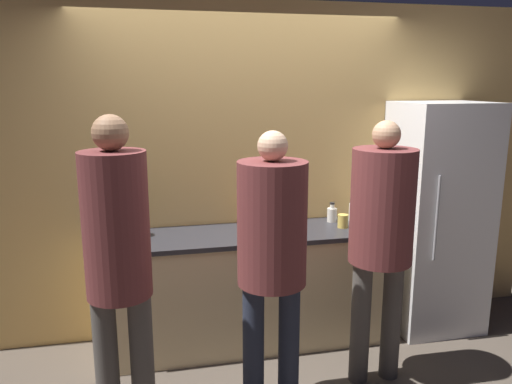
{
  "coord_description": "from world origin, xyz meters",
  "views": [
    {
      "loc": [
        -0.74,
        -3.18,
        1.99
      ],
      "look_at": [
        0.0,
        0.14,
        1.24
      ],
      "focal_mm": 35.0,
      "sensor_mm": 36.0,
      "label": 1
    }
  ],
  "objects_px": {
    "person_right": "(381,226)",
    "cup_yellow": "(343,221)",
    "refrigerator": "(436,217)",
    "bottle_clear": "(332,214)",
    "person_left": "(118,256)",
    "utensil_crock": "(357,212)",
    "person_center": "(272,245)",
    "potted_plant": "(132,220)",
    "fruit_bowl": "(263,219)"
  },
  "relations": [
    {
      "from": "bottle_clear",
      "to": "potted_plant",
      "type": "height_order",
      "value": "potted_plant"
    },
    {
      "from": "bottle_clear",
      "to": "utensil_crock",
      "type": "bearing_deg",
      "value": -6.5
    },
    {
      "from": "bottle_clear",
      "to": "potted_plant",
      "type": "xyz_separation_m",
      "value": [
        -1.56,
        -0.05,
        0.06
      ]
    },
    {
      "from": "refrigerator",
      "to": "utensil_crock",
      "type": "distance_m",
      "value": 0.65
    },
    {
      "from": "person_center",
      "to": "utensil_crock",
      "type": "distance_m",
      "value": 1.35
    },
    {
      "from": "cup_yellow",
      "to": "person_left",
      "type": "bearing_deg",
      "value": -151.26
    },
    {
      "from": "bottle_clear",
      "to": "cup_yellow",
      "type": "distance_m",
      "value": 0.18
    },
    {
      "from": "cup_yellow",
      "to": "potted_plant",
      "type": "relative_size",
      "value": 0.45
    },
    {
      "from": "person_right",
      "to": "cup_yellow",
      "type": "bearing_deg",
      "value": 89.77
    },
    {
      "from": "bottle_clear",
      "to": "cup_yellow",
      "type": "bearing_deg",
      "value": -82.88
    },
    {
      "from": "bottle_clear",
      "to": "potted_plant",
      "type": "relative_size",
      "value": 0.7
    },
    {
      "from": "refrigerator",
      "to": "bottle_clear",
      "type": "relative_size",
      "value": 11.63
    },
    {
      "from": "fruit_bowl",
      "to": "cup_yellow",
      "type": "relative_size",
      "value": 2.79
    },
    {
      "from": "person_center",
      "to": "fruit_bowl",
      "type": "bearing_deg",
      "value": 79.65
    },
    {
      "from": "person_center",
      "to": "cup_yellow",
      "type": "bearing_deg",
      "value": 45.8
    },
    {
      "from": "person_left",
      "to": "person_right",
      "type": "bearing_deg",
      "value": 9.03
    },
    {
      "from": "refrigerator",
      "to": "bottle_clear",
      "type": "distance_m",
      "value": 0.85
    },
    {
      "from": "refrigerator",
      "to": "person_left",
      "type": "distance_m",
      "value": 2.61
    },
    {
      "from": "person_center",
      "to": "utensil_crock",
      "type": "xyz_separation_m",
      "value": [
        0.95,
        0.95,
        -0.1
      ]
    },
    {
      "from": "utensil_crock",
      "to": "person_left",
      "type": "bearing_deg",
      "value": -149.96
    },
    {
      "from": "refrigerator",
      "to": "utensil_crock",
      "type": "height_order",
      "value": "refrigerator"
    },
    {
      "from": "person_left",
      "to": "bottle_clear",
      "type": "xyz_separation_m",
      "value": [
        1.61,
        1.07,
        -0.14
      ]
    },
    {
      "from": "person_left",
      "to": "bottle_clear",
      "type": "distance_m",
      "value": 1.94
    },
    {
      "from": "person_center",
      "to": "cup_yellow",
      "type": "xyz_separation_m",
      "value": [
        0.77,
        0.79,
        -0.12
      ]
    },
    {
      "from": "person_left",
      "to": "utensil_crock",
      "type": "distance_m",
      "value": 2.1
    },
    {
      "from": "cup_yellow",
      "to": "fruit_bowl",
      "type": "bearing_deg",
      "value": 162.31
    },
    {
      "from": "refrigerator",
      "to": "bottle_clear",
      "type": "bearing_deg",
      "value": 168.89
    },
    {
      "from": "person_center",
      "to": "refrigerator",
      "type": "bearing_deg",
      "value": 26.97
    },
    {
      "from": "person_left",
      "to": "person_right",
      "type": "relative_size",
      "value": 1.04
    },
    {
      "from": "person_left",
      "to": "cup_yellow",
      "type": "bearing_deg",
      "value": 28.74
    },
    {
      "from": "utensil_crock",
      "to": "cup_yellow",
      "type": "relative_size",
      "value": 2.4
    },
    {
      "from": "person_left",
      "to": "person_center",
      "type": "relative_size",
      "value": 1.06
    },
    {
      "from": "person_left",
      "to": "person_right",
      "type": "distance_m",
      "value": 1.65
    },
    {
      "from": "person_right",
      "to": "bottle_clear",
      "type": "bearing_deg",
      "value": 91.37
    },
    {
      "from": "refrigerator",
      "to": "person_right",
      "type": "relative_size",
      "value": 1.05
    },
    {
      "from": "person_center",
      "to": "potted_plant",
      "type": "xyz_separation_m",
      "value": [
        -0.81,
        0.92,
        -0.05
      ]
    },
    {
      "from": "person_right",
      "to": "cup_yellow",
      "type": "relative_size",
      "value": 17.1
    },
    {
      "from": "person_right",
      "to": "refrigerator",
      "type": "bearing_deg",
      "value": 38.57
    },
    {
      "from": "person_center",
      "to": "bottle_clear",
      "type": "xyz_separation_m",
      "value": [
        0.75,
        0.97,
        -0.11
      ]
    },
    {
      "from": "bottle_clear",
      "to": "fruit_bowl",
      "type": "bearing_deg",
      "value": 178.75
    },
    {
      "from": "person_right",
      "to": "fruit_bowl",
      "type": "relative_size",
      "value": 6.12
    },
    {
      "from": "person_left",
      "to": "potted_plant",
      "type": "height_order",
      "value": "person_left"
    },
    {
      "from": "fruit_bowl",
      "to": "bottle_clear",
      "type": "distance_m",
      "value": 0.57
    },
    {
      "from": "refrigerator",
      "to": "person_right",
      "type": "bearing_deg",
      "value": -141.43
    },
    {
      "from": "refrigerator",
      "to": "person_center",
      "type": "height_order",
      "value": "refrigerator"
    },
    {
      "from": "person_center",
      "to": "utensil_crock",
      "type": "bearing_deg",
      "value": 44.82
    },
    {
      "from": "cup_yellow",
      "to": "person_right",
      "type": "bearing_deg",
      "value": -90.23
    },
    {
      "from": "person_center",
      "to": "fruit_bowl",
      "type": "relative_size",
      "value": 6.01
    },
    {
      "from": "person_left",
      "to": "cup_yellow",
      "type": "distance_m",
      "value": 1.87
    },
    {
      "from": "fruit_bowl",
      "to": "cup_yellow",
      "type": "distance_m",
      "value": 0.62
    }
  ]
}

